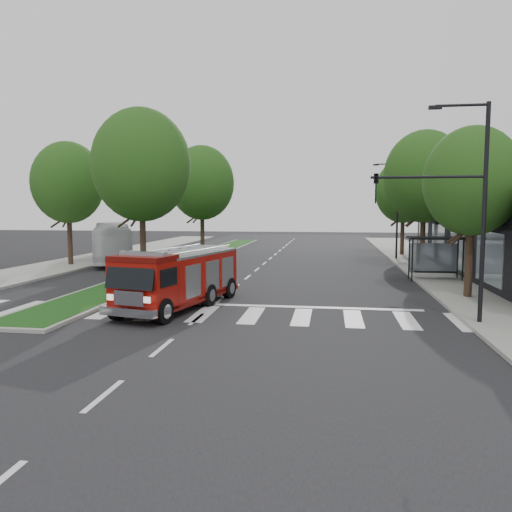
{
  "coord_description": "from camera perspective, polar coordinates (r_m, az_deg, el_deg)",
  "views": [
    {
      "loc": [
        5.07,
        -22.39,
        4.26
      ],
      "look_at": [
        1.24,
        3.23,
        1.8
      ],
      "focal_mm": 35.0,
      "sensor_mm": 36.0,
      "label": 1
    }
  ],
  "objects": [
    {
      "name": "tree_right_near",
      "position": [
        25.25,
        23.47,
        7.81
      ],
      "size": [
        4.4,
        4.4,
        8.05
      ],
      "color": "black",
      "rests_on": "ground"
    },
    {
      "name": "ground",
      "position": [
        23.35,
        -4.21,
        -5.1
      ],
      "size": [
        140.0,
        140.0,
        0.0
      ],
      "primitive_type": "plane",
      "color": "black",
      "rests_on": "ground"
    },
    {
      "name": "tree_median_near",
      "position": [
        30.58,
        -12.97,
        10.08
      ],
      "size": [
        5.8,
        5.8,
        10.16
      ],
      "color": "black",
      "rests_on": "ground"
    },
    {
      "name": "streetlight_right_near",
      "position": [
        19.43,
        22.15,
        6.23
      ],
      "size": [
        4.08,
        0.22,
        8.0
      ],
      "color": "black",
      "rests_on": "ground"
    },
    {
      "name": "bus_shelter",
      "position": [
        31.22,
        19.8,
        1.02
      ],
      "size": [
        3.2,
        1.6,
        2.61
      ],
      "color": "black",
      "rests_on": "ground"
    },
    {
      "name": "tree_left_mid",
      "position": [
        39.37,
        -20.7,
        7.85
      ],
      "size": [
        5.2,
        5.2,
        9.16
      ],
      "color": "black",
      "rests_on": "ground"
    },
    {
      "name": "tree_right_mid",
      "position": [
        37.02,
        18.7,
        8.59
      ],
      "size": [
        5.6,
        5.6,
        9.72
      ],
      "color": "black",
      "rests_on": "ground"
    },
    {
      "name": "fire_engine",
      "position": [
        21.69,
        -8.75,
        -2.56
      ],
      "size": [
        3.9,
        7.96,
        2.65
      ],
      "rotation": [
        0.0,
        0.0,
        -0.22
      ],
      "color": "#560804",
      "rests_on": "ground"
    },
    {
      "name": "tree_right_far",
      "position": [
        46.86,
        16.51,
        7.13
      ],
      "size": [
        5.0,
        5.0,
        8.73
      ],
      "color": "black",
      "rests_on": "ground"
    },
    {
      "name": "sidewalk_left",
      "position": [
        38.07,
        -22.51,
        -1.3
      ],
      "size": [
        5.0,
        80.0,
        0.15
      ],
      "primitive_type": "cube",
      "color": "gray",
      "rests_on": "ground"
    },
    {
      "name": "city_bus",
      "position": [
        41.09,
        -16.08,
        1.47
      ],
      "size": [
        7.14,
        11.42,
        3.16
      ],
      "primitive_type": "imported",
      "rotation": [
        0.0,
        0.0,
        0.43
      ],
      "color": "silver",
      "rests_on": "ground"
    },
    {
      "name": "sidewalk_right",
      "position": [
        33.49,
        21.25,
        -2.13
      ],
      "size": [
        5.0,
        80.0,
        0.15
      ],
      "primitive_type": "cube",
      "color": "gray",
      "rests_on": "ground"
    },
    {
      "name": "tree_median_far",
      "position": [
        43.87,
        -6.2,
        8.3
      ],
      "size": [
        5.6,
        5.6,
        9.72
      ],
      "color": "black",
      "rests_on": "ground"
    },
    {
      "name": "streetlight_right_far",
      "position": [
        42.72,
        15.66,
        5.52
      ],
      "size": [
        2.11,
        0.2,
        8.0
      ],
      "color": "black",
      "rests_on": "ground"
    },
    {
      "name": "median",
      "position": [
        42.08,
        -6.8,
        -0.32
      ],
      "size": [
        3.0,
        50.0,
        0.15
      ],
      "color": "gray",
      "rests_on": "ground"
    }
  ]
}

